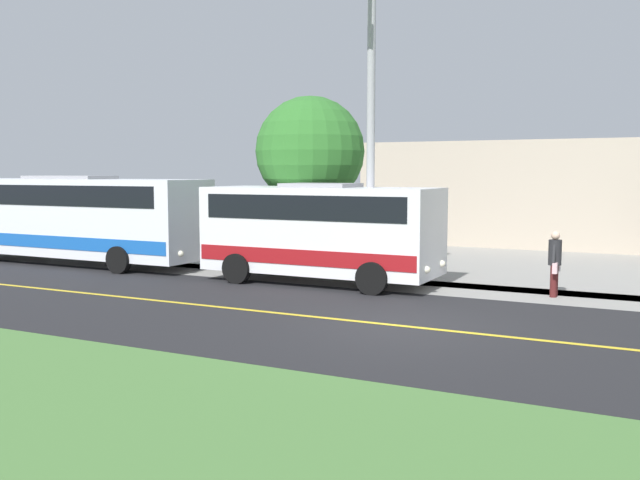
% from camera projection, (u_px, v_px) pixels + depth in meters
% --- Properties ---
extents(ground_plane, '(120.00, 120.00, 0.00)m').
position_uv_depth(ground_plane, '(400.00, 326.00, 15.11)').
color(ground_plane, '#477238').
extents(road_surface, '(8.00, 100.00, 0.01)m').
position_uv_depth(road_surface, '(400.00, 326.00, 15.11)').
color(road_surface, black).
rests_on(road_surface, ground).
extents(sidewalk, '(2.40, 100.00, 0.01)m').
position_uv_depth(sidewalk, '(464.00, 290.00, 19.74)').
color(sidewalk, gray).
rests_on(sidewalk, ground).
extents(parking_lot_surface, '(14.00, 36.00, 0.01)m').
position_uv_depth(parking_lot_surface, '(602.00, 266.00, 24.81)').
color(parking_lot_surface, gray).
rests_on(parking_lot_surface, ground).
extents(road_centre_line, '(0.16, 100.00, 0.00)m').
position_uv_depth(road_centre_line, '(400.00, 326.00, 15.11)').
color(road_centre_line, gold).
rests_on(road_centre_line, ground).
extents(shuttle_bus_front, '(2.76, 7.12, 2.98)m').
position_uv_depth(shuttle_bus_front, '(321.00, 228.00, 20.88)').
color(shuttle_bus_front, white).
rests_on(shuttle_bus_front, ground).
extents(transit_bus_rear, '(2.77, 10.99, 3.17)m').
position_uv_depth(transit_bus_rear, '(71.00, 215.00, 25.39)').
color(transit_bus_rear, white).
rests_on(transit_bus_rear, ground).
extents(pedestrian_with_bags, '(0.72, 0.34, 1.75)m').
position_uv_depth(pedestrian_with_bags, '(555.00, 262.00, 18.59)').
color(pedestrian_with_bags, '#4C1919').
rests_on(pedestrian_with_bags, ground).
extents(street_light_pole, '(1.97, 0.24, 8.94)m').
position_uv_depth(street_light_pole, '(369.00, 117.00, 20.24)').
color(street_light_pole, '#9E9EA3').
rests_on(street_light_pole, ground).
extents(tree_curbside, '(3.74, 3.74, 5.89)m').
position_uv_depth(tree_curbside, '(310.00, 152.00, 24.00)').
color(tree_curbside, brown).
rests_on(tree_curbside, ground).
extents(commercial_building, '(10.00, 20.95, 4.67)m').
position_uv_depth(commercial_building, '(608.00, 193.00, 32.84)').
color(commercial_building, '#B7A893').
rests_on(commercial_building, ground).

